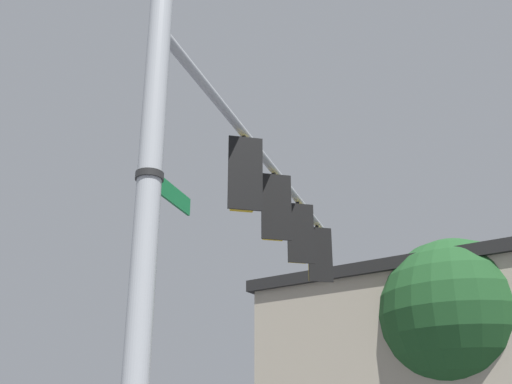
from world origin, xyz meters
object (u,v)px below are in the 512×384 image
at_px(traffic_light_mid_inner, 274,210).
at_px(traffic_light_mid_outer, 298,236).
at_px(street_name_sign, 160,185).
at_px(traffic_light_nearest_pole, 243,177).
at_px(traffic_light_arm_end, 318,256).

xyz_separation_m(traffic_light_mid_inner, traffic_light_mid_outer, (0.83, 1.30, 0.00)).
height_order(traffic_light_mid_inner, traffic_light_mid_outer, same).
height_order(traffic_light_mid_outer, street_name_sign, traffic_light_mid_outer).
xyz_separation_m(traffic_light_nearest_pole, traffic_light_arm_end, (2.49, 3.90, 0.00)).
distance_m(traffic_light_arm_end, street_name_sign, 7.37).
bearing_deg(traffic_light_nearest_pole, street_name_sign, -122.29).
height_order(traffic_light_mid_inner, traffic_light_arm_end, same).
xyz_separation_m(traffic_light_mid_inner, street_name_sign, (-2.24, -3.54, -1.18)).
bearing_deg(traffic_light_mid_outer, street_name_sign, -122.42).
height_order(traffic_light_nearest_pole, traffic_light_arm_end, same).
distance_m(traffic_light_mid_outer, street_name_sign, 5.85).
xyz_separation_m(traffic_light_nearest_pole, traffic_light_mid_outer, (1.66, 2.60, 0.00)).
height_order(traffic_light_nearest_pole, street_name_sign, traffic_light_nearest_pole).
xyz_separation_m(traffic_light_mid_inner, traffic_light_arm_end, (1.66, 2.60, 0.00)).
relative_size(traffic_light_nearest_pole, street_name_sign, 1.28).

